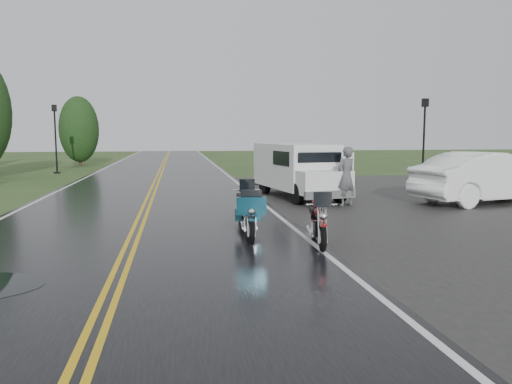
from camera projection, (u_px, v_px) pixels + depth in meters
ground at (126, 260)px, 9.35m from camera, size 120.00×120.00×0.00m
road at (151, 195)px, 19.15m from camera, size 8.00×100.00×0.04m
parking_pad at (494, 207)px, 15.97m from camera, size 14.00×24.00×0.03m
motorcycle_red at (323, 226)px, 9.66m from camera, size 1.02×2.04×1.16m
motorcycle_teal at (252, 220)px, 10.29m from camera, size 0.87×1.99×1.15m
motorcycle_silver at (248, 208)px, 11.90m from camera, size 0.79×2.05×1.20m
van_white at (297, 175)px, 16.37m from camera, size 2.80×5.42×2.03m
person_at_van at (346, 177)px, 16.07m from camera, size 0.82×0.71×1.91m
sedan_white at (487, 179)px, 16.70m from camera, size 5.49×2.88×1.72m
lamp_post_far_left at (56, 139)px, 29.58m from camera, size 0.35×0.35×4.11m
lamp_post_far_right at (424, 141)px, 23.56m from camera, size 0.35×0.35×4.04m
tree_left_far at (79, 136)px, 36.12m from camera, size 2.81×2.81×4.32m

